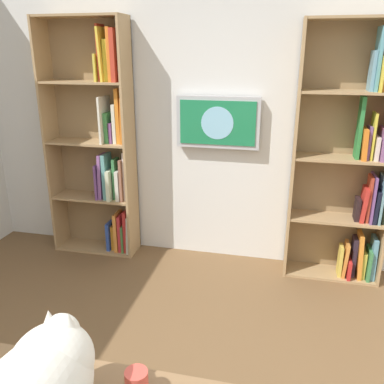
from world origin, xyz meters
name	(u,v)px	position (x,y,z in m)	size (l,w,h in m)	color
wall_back	(212,114)	(0.00, -2.23, 1.35)	(4.52, 0.06, 2.70)	silver
bookshelf_left	(355,163)	(-1.21, -2.06, 1.02)	(0.79, 0.28, 2.12)	tan
bookshelf_right	(101,146)	(1.01, -2.06, 1.05)	(0.80, 0.28, 2.17)	tan
wall_mounted_tv	(218,122)	(-0.07, -2.15, 1.29)	(0.73, 0.07, 0.45)	#B7B7BC
coffee_mug	(137,383)	(-0.22, 0.33, 0.82)	(0.08, 0.08, 0.10)	#D84C3F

